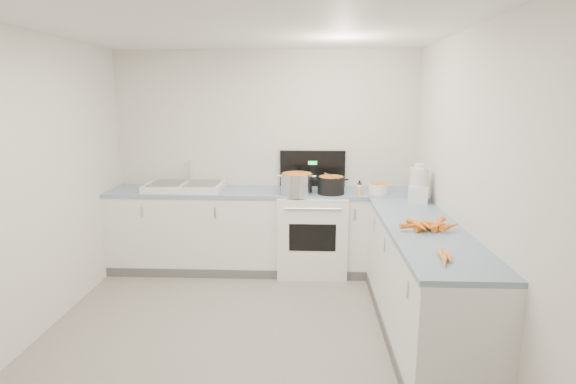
{
  "coord_description": "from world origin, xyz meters",
  "views": [
    {
      "loc": [
        0.49,
        -3.24,
        1.97
      ],
      "look_at": [
        0.3,
        1.1,
        1.05
      ],
      "focal_mm": 28.0,
      "sensor_mm": 36.0,
      "label": 1
    }
  ],
  "objects_px": {
    "black_pot": "(331,186)",
    "food_processor": "(418,186)",
    "extract_bottle": "(359,188)",
    "spice_jar": "(359,191)",
    "stove": "(312,231)",
    "sink": "(185,186)",
    "steel_pot": "(297,185)",
    "mixing_bowl": "(378,189)"
  },
  "relations": [
    {
      "from": "black_pot",
      "to": "food_processor",
      "type": "xyz_separation_m",
      "value": [
        0.85,
        -0.35,
        0.08
      ]
    },
    {
      "from": "extract_bottle",
      "to": "spice_jar",
      "type": "height_order",
      "value": "extract_bottle"
    },
    {
      "from": "stove",
      "to": "extract_bottle",
      "type": "xyz_separation_m",
      "value": [
        0.51,
        -0.11,
        0.52
      ]
    },
    {
      "from": "sink",
      "to": "food_processor",
      "type": "relative_size",
      "value": 2.23
    },
    {
      "from": "steel_pot",
      "to": "spice_jar",
      "type": "relative_size",
      "value": 3.56
    },
    {
      "from": "black_pot",
      "to": "spice_jar",
      "type": "height_order",
      "value": "black_pot"
    },
    {
      "from": "stove",
      "to": "spice_jar",
      "type": "distance_m",
      "value": 0.75
    },
    {
      "from": "steel_pot",
      "to": "mixing_bowl",
      "type": "height_order",
      "value": "steel_pot"
    },
    {
      "from": "mixing_bowl",
      "to": "food_processor",
      "type": "relative_size",
      "value": 0.59
    },
    {
      "from": "black_pot",
      "to": "mixing_bowl",
      "type": "height_order",
      "value": "black_pot"
    },
    {
      "from": "sink",
      "to": "black_pot",
      "type": "relative_size",
      "value": 2.95
    },
    {
      "from": "stove",
      "to": "spice_jar",
      "type": "xyz_separation_m",
      "value": [
        0.49,
        -0.22,
        0.51
      ]
    },
    {
      "from": "extract_bottle",
      "to": "food_processor",
      "type": "relative_size",
      "value": 0.3
    },
    {
      "from": "food_processor",
      "to": "sink",
      "type": "bearing_deg",
      "value": 168.71
    },
    {
      "from": "steel_pot",
      "to": "extract_bottle",
      "type": "bearing_deg",
      "value": 5.51
    },
    {
      "from": "steel_pot",
      "to": "food_processor",
      "type": "relative_size",
      "value": 0.88
    },
    {
      "from": "black_pot",
      "to": "mixing_bowl",
      "type": "distance_m",
      "value": 0.52
    },
    {
      "from": "sink",
      "to": "extract_bottle",
      "type": "bearing_deg",
      "value": -3.62
    },
    {
      "from": "black_pot",
      "to": "spice_jar",
      "type": "xyz_separation_m",
      "value": [
        0.3,
        -0.09,
        -0.04
      ]
    },
    {
      "from": "steel_pot",
      "to": "mixing_bowl",
      "type": "distance_m",
      "value": 0.89
    },
    {
      "from": "steel_pot",
      "to": "mixing_bowl",
      "type": "relative_size",
      "value": 1.48
    },
    {
      "from": "steel_pot",
      "to": "mixing_bowl",
      "type": "xyz_separation_m",
      "value": [
        0.89,
        0.08,
        -0.05
      ]
    },
    {
      "from": "black_pot",
      "to": "extract_bottle",
      "type": "distance_m",
      "value": 0.31
    },
    {
      "from": "black_pot",
      "to": "spice_jar",
      "type": "distance_m",
      "value": 0.31
    },
    {
      "from": "extract_bottle",
      "to": "spice_jar",
      "type": "xyz_separation_m",
      "value": [
        -0.01,
        -0.12,
        -0.01
      ]
    },
    {
      "from": "stove",
      "to": "food_processor",
      "type": "relative_size",
      "value": 3.52
    },
    {
      "from": "mixing_bowl",
      "to": "food_processor",
      "type": "bearing_deg",
      "value": -49.39
    },
    {
      "from": "sink",
      "to": "steel_pot",
      "type": "bearing_deg",
      "value": -8.47
    },
    {
      "from": "mixing_bowl",
      "to": "extract_bottle",
      "type": "xyz_separation_m",
      "value": [
        -0.2,
        -0.02,
        0.01
      ]
    },
    {
      "from": "black_pot",
      "to": "food_processor",
      "type": "height_order",
      "value": "food_processor"
    },
    {
      "from": "steel_pot",
      "to": "food_processor",
      "type": "distance_m",
      "value": 1.26
    },
    {
      "from": "stove",
      "to": "extract_bottle",
      "type": "bearing_deg",
      "value": -12.01
    },
    {
      "from": "mixing_bowl",
      "to": "sink",
      "type": "bearing_deg",
      "value": 177.16
    },
    {
      "from": "stove",
      "to": "food_processor",
      "type": "xyz_separation_m",
      "value": [
        1.05,
        -0.48,
        0.63
      ]
    },
    {
      "from": "stove",
      "to": "black_pot",
      "type": "distance_m",
      "value": 0.6
    },
    {
      "from": "spice_jar",
      "to": "food_processor",
      "type": "height_order",
      "value": "food_processor"
    },
    {
      "from": "steel_pot",
      "to": "black_pot",
      "type": "height_order",
      "value": "steel_pot"
    },
    {
      "from": "sink",
      "to": "extract_bottle",
      "type": "xyz_separation_m",
      "value": [
        1.96,
        -0.12,
        0.02
      ]
    },
    {
      "from": "extract_bottle",
      "to": "food_processor",
      "type": "bearing_deg",
      "value": -34.75
    },
    {
      "from": "mixing_bowl",
      "to": "steel_pot",
      "type": "bearing_deg",
      "value": -174.69
    },
    {
      "from": "steel_pot",
      "to": "spice_jar",
      "type": "distance_m",
      "value": 0.67
    },
    {
      "from": "black_pot",
      "to": "steel_pot",
      "type": "bearing_deg",
      "value": -174.15
    }
  ]
}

